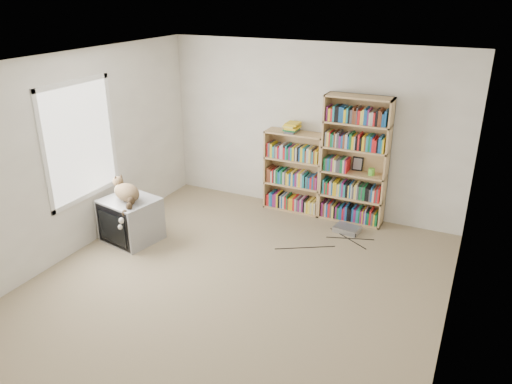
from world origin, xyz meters
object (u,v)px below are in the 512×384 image
at_px(cat, 126,196).
at_px(dvd_player, 347,229).
at_px(crt_tv, 131,219).
at_px(bookcase_short, 294,175).
at_px(bookcase_tall, 355,164).

bearing_deg(cat, dvd_player, 52.50).
xyz_separation_m(cat, dvd_player, (2.55, 1.55, -0.63)).
height_order(crt_tv, cat, cat).
distance_m(cat, bookcase_short, 2.52).
height_order(cat, dvd_player, cat).
bearing_deg(dvd_player, crt_tv, -142.05).
relative_size(crt_tv, cat, 1.28).
bearing_deg(bookcase_tall, bookcase_short, 179.92).
xyz_separation_m(bookcase_tall, dvd_player, (0.07, -0.41, -0.83)).
relative_size(cat, dvd_player, 1.78).
xyz_separation_m(crt_tv, bookcase_tall, (2.51, 1.87, 0.58)).
xyz_separation_m(cat, bookcase_short, (1.58, 1.96, -0.12)).
bearing_deg(bookcase_short, crt_tv, -130.56).
height_order(crt_tv, bookcase_short, bookcase_short).
bearing_deg(dvd_player, cat, -140.31).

